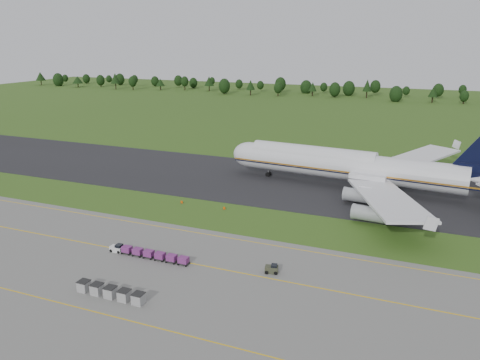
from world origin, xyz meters
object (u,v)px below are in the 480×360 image
at_px(utility_cart, 272,270).
at_px(uld_row, 111,292).
at_px(aircraft, 354,166).
at_px(baggage_train, 147,254).
at_px(edge_markers, 203,205).

distance_m(utility_cart, uld_row, 25.11).
height_order(aircraft, baggage_train, aircraft).
relative_size(utility_cart, edge_markers, 0.21).
bearing_deg(uld_row, edge_markers, 96.91).
height_order(aircraft, uld_row, aircraft).
height_order(baggage_train, utility_cart, baggage_train).
xyz_separation_m(baggage_train, uld_row, (2.13, -13.10, 0.08)).
height_order(baggage_train, edge_markers, baggage_train).
bearing_deg(baggage_train, aircraft, 63.51).
relative_size(aircraft, edge_markers, 6.41).
relative_size(uld_row, edge_markers, 1.01).
bearing_deg(uld_row, baggage_train, 99.25).
bearing_deg(edge_markers, uld_row, -83.09).
xyz_separation_m(utility_cart, edge_markers, (-24.30, 24.08, -0.35)).
bearing_deg(edge_markers, utility_cart, -44.74).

